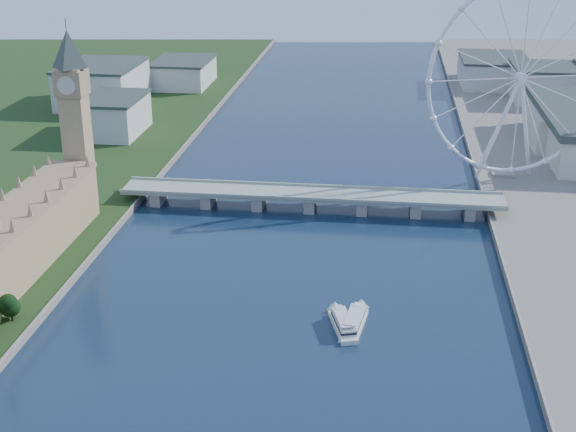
# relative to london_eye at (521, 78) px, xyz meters

# --- Properties ---
(big_ben) EXTENTS (20.02, 20.02, 110.00)m
(big_ben) POSITION_rel_london_eye_xyz_m (-247.98, -77.08, -0.95)
(big_ben) COLOR tan
(big_ben) RESTS_ON ground
(westminster_bridge) EXTENTS (220.00, 22.00, 9.50)m
(westminster_bridge) POSITION_rel_london_eye_xyz_m (-119.98, -55.08, -60.89)
(westminster_bridge) COLOR gray
(westminster_bridge) RESTS_ON ground
(london_eye) EXTENTS (113.60, 39.12, 124.30)m
(london_eye) POSITION_rel_london_eye_xyz_m (0.00, 0.00, 0.00)
(london_eye) COLOR silver
(london_eye) RESTS_ON ground
(county_hall) EXTENTS (54.00, 144.00, 35.00)m
(county_hall) POSITION_rel_london_eye_xyz_m (55.02, 74.92, -67.52)
(county_hall) COLOR beige
(county_hall) RESTS_ON ground
(city_skyline) EXTENTS (505.00, 280.00, 32.00)m
(city_skyline) POSITION_rel_london_eye_xyz_m (-80.75, 205.00, -50.56)
(city_skyline) COLOR beige
(city_skyline) RESTS_ON ground
(tour_boat_near) EXTENTS (12.17, 31.55, 6.80)m
(tour_boat_near) POSITION_rel_london_eye_xyz_m (-88.47, -191.02, -67.52)
(tour_boat_near) COLOR silver
(tour_boat_near) RESTS_ON ground
(tour_boat_far) EXTENTS (15.53, 30.38, 6.50)m
(tour_boat_far) POSITION_rel_london_eye_xyz_m (-92.94, -193.03, -67.52)
(tour_boat_far) COLOR silver
(tour_boat_far) RESTS_ON ground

